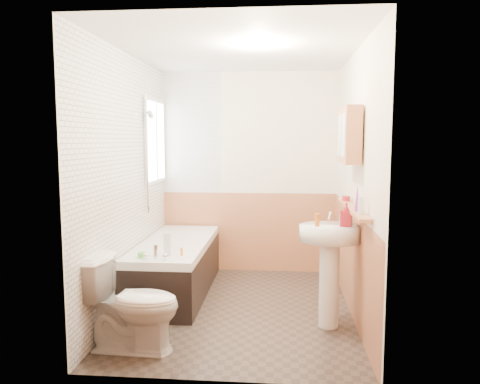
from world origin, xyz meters
name	(u,v)px	position (x,y,z in m)	size (l,w,h in m)	color
floor	(239,309)	(0.00, 0.00, 0.00)	(2.80, 2.80, 0.00)	#2F2621
ceiling	(239,50)	(0.00, 0.00, 2.50)	(2.80, 2.80, 0.00)	white
wall_back	(249,173)	(0.00, 1.41, 1.25)	(2.20, 0.02, 2.50)	#F5E8CB
wall_front	(220,203)	(0.00, -1.41, 1.25)	(2.20, 0.02, 2.50)	#F5E8CB
wall_left	(126,182)	(-1.11, 0.00, 1.25)	(0.02, 2.80, 2.50)	#F5E8CB
wall_right	(356,184)	(1.11, 0.00, 1.25)	(0.02, 2.80, 2.50)	#F5E8CB
wainscot_right	(352,262)	(1.09, 0.00, 0.50)	(0.01, 2.80, 1.00)	#C0774E
wainscot_front	(220,311)	(0.00, -1.39, 0.50)	(2.20, 0.01, 1.00)	#C0774E
wainscot_back	(248,232)	(0.00, 1.39, 0.50)	(2.20, 0.01, 1.00)	#C0774E
tile_cladding_left	(128,183)	(-1.09, 0.00, 1.25)	(0.01, 2.80, 2.50)	white
tile_return_back	(191,133)	(-0.73, 1.39, 1.75)	(0.75, 0.01, 1.50)	white
window	(156,141)	(-1.06, 0.95, 1.65)	(0.03, 0.79, 0.99)	white
bathtub	(176,266)	(-0.73, 0.45, 0.30)	(0.70, 1.82, 0.71)	black
shower_riser	(147,145)	(-1.04, 0.52, 1.61)	(0.11, 0.09, 1.28)	silver
toilet	(132,304)	(-0.76, -0.96, 0.37)	(0.43, 0.76, 0.75)	white
sink	(330,255)	(0.84, -0.36, 0.66)	(0.54, 0.44, 1.04)	white
pine_shelf	(352,208)	(1.04, -0.27, 1.06)	(0.10, 1.33, 0.03)	#C0774E
medicine_cabinet	(349,135)	(1.01, -0.16, 1.71)	(0.14, 0.56, 0.51)	#C0774E
foam_can	(361,205)	(1.04, -0.69, 1.15)	(0.04, 0.04, 0.15)	silver
green_bottle	(357,198)	(1.04, -0.52, 1.19)	(0.04, 0.04, 0.22)	purple
black_jar	(346,198)	(1.04, 0.14, 1.10)	(0.08, 0.08, 0.05)	maroon
soap_bottle	(346,221)	(0.97, -0.41, 0.97)	(0.09, 0.21, 0.10)	maroon
clear_bottle	(317,220)	(0.72, -0.43, 0.98)	(0.04, 0.04, 0.11)	orange
blue_gel	(167,245)	(-0.66, -0.22, 0.69)	(0.06, 0.04, 0.23)	silver
cream_jar	(142,255)	(-0.88, -0.28, 0.60)	(0.08, 0.08, 0.05)	#59C647
orange_bottle	(182,252)	(-0.53, -0.17, 0.61)	(0.02, 0.02, 0.07)	orange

